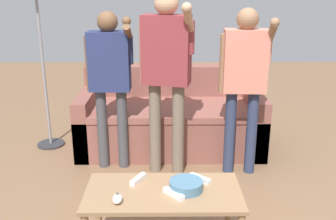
{
  "coord_description": "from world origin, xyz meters",
  "views": [
    {
      "loc": [
        -0.19,
        -2.28,
        1.63
      ],
      "look_at": [
        -0.17,
        0.38,
        0.75
      ],
      "focal_mm": 41.36,
      "sensor_mm": 36.0,
      "label": 1
    }
  ],
  "objects_px": {
    "player_right": "(244,74)",
    "game_remote_nunchuk": "(117,199)",
    "coffee_table": "(163,200)",
    "player_left": "(110,73)",
    "game_remote_wand_far": "(138,179)",
    "game_remote_wand_spare": "(200,178)",
    "game_remote_wand_near": "(174,194)",
    "snack_bowl": "(186,185)",
    "player_center": "(166,64)",
    "couch": "(170,119)"
  },
  "relations": [
    {
      "from": "game_remote_wand_near",
      "to": "game_remote_nunchuk",
      "type": "bearing_deg",
      "value": -168.22
    },
    {
      "from": "game_remote_wand_near",
      "to": "game_remote_wand_far",
      "type": "relative_size",
      "value": 0.97
    },
    {
      "from": "game_remote_nunchuk",
      "to": "player_center",
      "type": "height_order",
      "value": "player_center"
    },
    {
      "from": "player_left",
      "to": "game_remote_wand_far",
      "type": "relative_size",
      "value": 9.63
    },
    {
      "from": "couch",
      "to": "game_remote_wand_spare",
      "type": "bearing_deg",
      "value": -83.98
    },
    {
      "from": "coffee_table",
      "to": "player_right",
      "type": "relative_size",
      "value": 0.66
    },
    {
      "from": "player_left",
      "to": "player_right",
      "type": "bearing_deg",
      "value": -5.98
    },
    {
      "from": "game_remote_nunchuk",
      "to": "game_remote_wand_spare",
      "type": "relative_size",
      "value": 0.64
    },
    {
      "from": "player_left",
      "to": "game_remote_wand_near",
      "type": "distance_m",
      "value": 1.45
    },
    {
      "from": "player_left",
      "to": "player_right",
      "type": "xyz_separation_m",
      "value": [
        1.14,
        -0.12,
        0.02
      ]
    },
    {
      "from": "couch",
      "to": "game_remote_wand_near",
      "type": "xyz_separation_m",
      "value": [
        -0.0,
        -1.77,
        0.16
      ]
    },
    {
      "from": "player_left",
      "to": "player_center",
      "type": "xyz_separation_m",
      "value": [
        0.49,
        -0.12,
        0.1
      ]
    },
    {
      "from": "coffee_table",
      "to": "game_remote_wand_far",
      "type": "relative_size",
      "value": 6.47
    },
    {
      "from": "snack_bowl",
      "to": "player_right",
      "type": "xyz_separation_m",
      "value": [
        0.54,
        1.08,
        0.45
      ]
    },
    {
      "from": "player_left",
      "to": "player_right",
      "type": "relative_size",
      "value": 0.98
    },
    {
      "from": "game_remote_wand_far",
      "to": "game_remote_wand_spare",
      "type": "relative_size",
      "value": 1.07
    },
    {
      "from": "couch",
      "to": "player_right",
      "type": "relative_size",
      "value": 1.26
    },
    {
      "from": "player_center",
      "to": "game_remote_wand_spare",
      "type": "xyz_separation_m",
      "value": [
        0.21,
        -0.97,
        -0.54
      ]
    },
    {
      "from": "couch",
      "to": "player_right",
      "type": "height_order",
      "value": "player_right"
    },
    {
      "from": "game_remote_wand_near",
      "to": "game_remote_wand_far",
      "type": "xyz_separation_m",
      "value": [
        -0.22,
        0.18,
        0.0
      ]
    },
    {
      "from": "game_remote_wand_far",
      "to": "game_remote_wand_spare",
      "type": "distance_m",
      "value": 0.39
    },
    {
      "from": "snack_bowl",
      "to": "game_remote_wand_spare",
      "type": "distance_m",
      "value": 0.15
    },
    {
      "from": "couch",
      "to": "game_remote_wand_spare",
      "type": "xyz_separation_m",
      "value": [
        0.17,
        -1.58,
        0.16
      ]
    },
    {
      "from": "snack_bowl",
      "to": "game_remote_wand_near",
      "type": "distance_m",
      "value": 0.11
    },
    {
      "from": "coffee_table",
      "to": "player_right",
      "type": "distance_m",
      "value": 1.39
    },
    {
      "from": "coffee_table",
      "to": "game_remote_wand_spare",
      "type": "distance_m",
      "value": 0.28
    },
    {
      "from": "game_remote_wand_near",
      "to": "game_remote_wand_far",
      "type": "bearing_deg",
      "value": 140.59
    },
    {
      "from": "game_remote_nunchuk",
      "to": "game_remote_wand_far",
      "type": "height_order",
      "value": "game_remote_nunchuk"
    },
    {
      "from": "player_right",
      "to": "game_remote_nunchuk",
      "type": "bearing_deg",
      "value": -127.57
    },
    {
      "from": "snack_bowl",
      "to": "game_remote_nunchuk",
      "type": "height_order",
      "value": "snack_bowl"
    },
    {
      "from": "game_remote_nunchuk",
      "to": "game_remote_wand_spare",
      "type": "distance_m",
      "value": 0.56
    },
    {
      "from": "couch",
      "to": "coffee_table",
      "type": "bearing_deg",
      "value": -92.24
    },
    {
      "from": "coffee_table",
      "to": "game_remote_wand_near",
      "type": "distance_m",
      "value": 0.12
    },
    {
      "from": "player_right",
      "to": "game_remote_wand_far",
      "type": "bearing_deg",
      "value": -130.76
    },
    {
      "from": "coffee_table",
      "to": "player_left",
      "type": "distance_m",
      "value": 1.4
    },
    {
      "from": "game_remote_wand_near",
      "to": "game_remote_wand_spare",
      "type": "distance_m",
      "value": 0.25
    },
    {
      "from": "game_remote_wand_far",
      "to": "player_right",
      "type": "bearing_deg",
      "value": 49.24
    },
    {
      "from": "game_remote_nunchuk",
      "to": "player_right",
      "type": "bearing_deg",
      "value": 52.43
    },
    {
      "from": "coffee_table",
      "to": "snack_bowl",
      "type": "relative_size",
      "value": 4.64
    },
    {
      "from": "snack_bowl",
      "to": "couch",
      "type": "bearing_deg",
      "value": 92.43
    },
    {
      "from": "player_center",
      "to": "couch",
      "type": "bearing_deg",
      "value": 86.02
    },
    {
      "from": "game_remote_wand_far",
      "to": "game_remote_wand_near",
      "type": "bearing_deg",
      "value": -39.41
    },
    {
      "from": "snack_bowl",
      "to": "game_remote_wand_spare",
      "type": "height_order",
      "value": "snack_bowl"
    },
    {
      "from": "game_remote_nunchuk",
      "to": "coffee_table",
      "type": "bearing_deg",
      "value": 26.16
    },
    {
      "from": "player_right",
      "to": "game_remote_wand_far",
      "type": "distance_m",
      "value": 1.36
    },
    {
      "from": "coffee_table",
      "to": "game_remote_wand_far",
      "type": "height_order",
      "value": "game_remote_wand_far"
    },
    {
      "from": "snack_bowl",
      "to": "game_remote_wand_spare",
      "type": "bearing_deg",
      "value": 50.54
    },
    {
      "from": "coffee_table",
      "to": "snack_bowl",
      "type": "distance_m",
      "value": 0.17
    },
    {
      "from": "couch",
      "to": "player_left",
      "type": "bearing_deg",
      "value": -137.03
    },
    {
      "from": "player_right",
      "to": "game_remote_wand_spare",
      "type": "bearing_deg",
      "value": -114.69
    }
  ]
}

